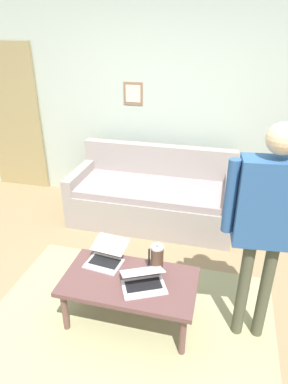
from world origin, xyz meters
name	(u,v)px	position (x,y,z in m)	size (l,w,h in m)	color
ground_plane	(117,309)	(0.00, 0.00, 0.00)	(7.68, 7.68, 0.00)	#9B805A
area_rug	(127,326)	(-0.14, 0.17, 0.00)	(2.37, 1.78, 0.01)	tan
back_wall	(168,103)	(0.00, -2.20, 1.35)	(7.04, 0.11, 2.70)	beige
interior_door	(14,119)	(2.22, -2.11, 1.02)	(0.82, 0.09, 2.05)	tan
couch	(153,197)	(0.05, -1.57, 0.31)	(1.96, 0.88, 0.88)	#9E928B
coffee_table	(130,284)	(-0.14, 0.07, 0.37)	(1.07, 0.59, 0.42)	brown
laptop_left	(106,257)	(0.12, -0.11, 0.46)	(0.34, 0.38, 0.14)	silver
laptop_center	(143,281)	(-0.26, 0.11, 0.46)	(0.42, 0.39, 0.15)	silver
french_press	(157,258)	(-0.32, -0.11, 0.53)	(0.13, 0.11, 0.27)	#4C3323
person_standing	(268,214)	(-1.09, -0.03, 1.11)	(0.60, 0.23, 1.73)	#50503B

